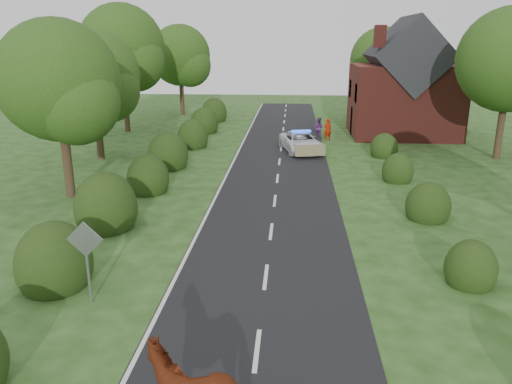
# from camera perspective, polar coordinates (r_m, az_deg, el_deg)

# --- Properties ---
(ground) EXTENTS (120.00, 120.00, 0.00)m
(ground) POSITION_cam_1_polar(r_m,az_deg,el_deg) (12.94, 0.11, -17.69)
(ground) COLOR #274315
(road) EXTENTS (6.00, 70.00, 0.02)m
(road) POSITION_cam_1_polar(r_m,az_deg,el_deg) (26.66, 2.40, 0.97)
(road) COLOR black
(road) RESTS_ON ground
(road_markings) EXTENTS (4.96, 70.00, 0.01)m
(road_markings) POSITION_cam_1_polar(r_m,az_deg,el_deg) (24.77, -1.46, -0.24)
(road_markings) COLOR white
(road_markings) RESTS_ON road
(hedgerow_left) EXTENTS (2.75, 50.41, 3.00)m
(hedgerow_left) POSITION_cam_1_polar(r_m,az_deg,el_deg) (24.37, -13.34, 0.78)
(hedgerow_left) COLOR black
(hedgerow_left) RESTS_ON ground
(hedgerow_right) EXTENTS (2.10, 45.78, 2.10)m
(hedgerow_right) POSITION_cam_1_polar(r_m,az_deg,el_deg) (23.59, 18.33, -0.67)
(hedgerow_right) COLOR black
(hedgerow_right) RESTS_ON ground
(tree_left_a) EXTENTS (5.74, 5.60, 8.38)m
(tree_left_a) POSITION_cam_1_polar(r_m,az_deg,el_deg) (24.88, -21.23, 11.21)
(tree_left_a) COLOR #332316
(tree_left_a) RESTS_ON ground
(tree_left_b) EXTENTS (5.74, 5.60, 8.07)m
(tree_left_b) POSITION_cam_1_polar(r_m,az_deg,el_deg) (32.83, -17.69, 12.17)
(tree_left_b) COLOR #332316
(tree_left_b) RESTS_ON ground
(tree_left_c) EXTENTS (6.97, 6.80, 10.22)m
(tree_left_c) POSITION_cam_1_polar(r_m,az_deg,el_deg) (42.62, -14.76, 15.35)
(tree_left_c) COLOR #332316
(tree_left_c) RESTS_ON ground
(tree_left_d) EXTENTS (6.15, 6.00, 8.89)m
(tree_left_d) POSITION_cam_1_polar(r_m,az_deg,el_deg) (51.67, -8.39, 14.91)
(tree_left_d) COLOR #332316
(tree_left_d) RESTS_ON ground
(tree_right_c) EXTENTS (6.15, 6.00, 8.58)m
(tree_right_c) POSITION_cam_1_polar(r_m,az_deg,el_deg) (49.24, 14.58, 14.12)
(tree_right_c) COLOR #332316
(tree_right_c) RESTS_ON ground
(road_sign) EXTENTS (1.06, 0.08, 2.53)m
(road_sign) POSITION_cam_1_polar(r_m,az_deg,el_deg) (14.99, -18.87, -6.36)
(road_sign) COLOR gray
(road_sign) RESTS_ON ground
(house) EXTENTS (8.00, 7.40, 9.17)m
(house) POSITION_cam_1_polar(r_m,az_deg,el_deg) (41.69, 16.60, 11.39)
(house) COLOR maroon
(house) RESTS_ON ground
(police_van) EXTENTS (3.29, 5.24, 1.49)m
(police_van) POSITION_cam_1_polar(r_m,az_deg,el_deg) (34.38, 5.15, 5.71)
(police_van) COLOR white
(police_van) RESTS_ON ground
(pedestrian_red) EXTENTS (0.72, 0.61, 1.68)m
(pedestrian_red) POSITION_cam_1_polar(r_m,az_deg,el_deg) (38.50, 8.18, 7.07)
(pedestrian_red) COLOR #B51A05
(pedestrian_red) RESTS_ON ground
(pedestrian_purple) EXTENTS (0.94, 0.84, 1.60)m
(pedestrian_purple) POSITION_cam_1_polar(r_m,az_deg,el_deg) (39.43, 7.14, 7.29)
(pedestrian_purple) COLOR #5F2D76
(pedestrian_purple) RESTS_ON ground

